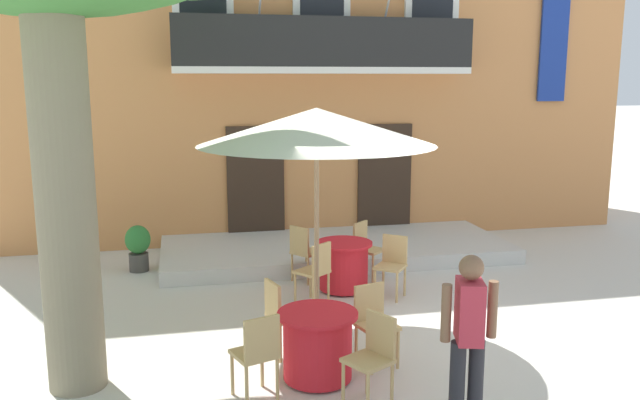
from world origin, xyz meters
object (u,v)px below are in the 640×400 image
Objects in this scene: cafe_chair_middle_3 at (374,319)px; cafe_chair_near_tree_0 at (392,262)px; cafe_chair_near_tree_1 at (366,246)px; pedestrian_near_entrance at (468,335)px; cafe_chair_middle_2 at (373,353)px; cafe_chair_middle_0 at (281,312)px; cafe_chair_near_tree_3 at (316,269)px; cafe_table_middle at (318,345)px; cafe_umbrella at (317,128)px; cafe_chair_middle_1 at (257,351)px; ground_planter_left at (138,246)px; cafe_chair_near_tree_2 at (304,249)px; cafe_table_near_tree at (344,266)px.

cafe_chair_near_tree_0 is at bearing 66.46° from cafe_chair_middle_3.
pedestrian_near_entrance is (-0.45, -4.78, 0.43)m from cafe_chair_near_tree_1.
cafe_chair_middle_0 is at bearing 118.41° from cafe_chair_middle_2.
cafe_chair_near_tree_1 is at bearing 45.76° from cafe_chair_near_tree_3.
cafe_chair_near_tree_3 is 1.05× the size of cafe_table_middle.
cafe_chair_middle_1 is at bearing -120.38° from cafe_umbrella.
cafe_chair_near_tree_1 is 3.80m from ground_planter_left.
cafe_chair_middle_1 is 1.00× the size of cafe_chair_middle_3.
cafe_chair_near_tree_0 is 1.00× the size of cafe_chair_middle_2.
cafe_chair_near_tree_2 is 3.15m from cafe_chair_middle_3.
cafe_table_middle is (-1.02, -2.86, 0.00)m from cafe_table_near_tree.
cafe_chair_middle_0 is 1.10m from cafe_chair_middle_1.
cafe_chair_near_tree_2 is 1.16× the size of ground_planter_left.
cafe_table_middle is (-1.53, -3.42, -0.14)m from cafe_chair_near_tree_1.
cafe_chair_near_tree_1 is 1.00× the size of cafe_chair_middle_1.
cafe_chair_near_tree_0 and cafe_chair_middle_2 have the same top height.
cafe_chair_middle_0 is 1.08m from cafe_chair_middle_3.
cafe_chair_middle_1 is (-0.40, -1.02, 0.00)m from cafe_chair_middle_0.
cafe_chair_near_tree_1 is at bearing 97.36° from cafe_chair_near_tree_0.
cafe_chair_near_tree_2 and cafe_chair_middle_2 have the same top height.
cafe_table_middle is at bearing -101.54° from cafe_chair_near_tree_3.
cafe_chair_middle_2 is (-0.05, -2.96, 0.00)m from cafe_chair_near_tree_3.
cafe_chair_near_tree_0 is 0.31× the size of cafe_umbrella.
cafe_umbrella is at bearing -54.45° from ground_planter_left.
cafe_table_middle is 0.77m from cafe_chair_middle_0.
cafe_chair_middle_2 reaches higher than cafe_table_middle.
cafe_chair_middle_2 is 1.16× the size of ground_planter_left.
cafe_table_middle is (-0.51, -3.42, -0.14)m from cafe_chair_near_tree_2.
cafe_chair_middle_0 is 1.16× the size of ground_planter_left.
cafe_table_near_tree is 0.51× the size of pedestrian_near_entrance.
pedestrian_near_entrance reaches higher than cafe_chair_near_tree_2.
cafe_table_near_tree and cafe_table_middle have the same top height.
ground_planter_left is at bearing 162.06° from cafe_chair_near_tree_1.
cafe_chair_middle_0 is (-0.28, 0.70, 0.14)m from cafe_table_middle.
cafe_chair_near_tree_2 is 2.83m from cafe_chair_middle_0.
cafe_chair_near_tree_3 is (-0.03, -1.07, 0.00)m from cafe_chair_near_tree_2.
cafe_chair_middle_1 is 1.16× the size of ground_planter_left.
cafe_chair_near_tree_0 is 2.76m from cafe_umbrella.
cafe_chair_middle_1 is at bearing 149.40° from pedestrian_near_entrance.
pedestrian_near_entrance is (0.65, -0.74, 0.43)m from cafe_chair_middle_2.
cafe_chair_middle_1 reaches higher than ground_planter_left.
cafe_chair_middle_3 is 0.31× the size of cafe_umbrella.
cafe_table_near_tree is at bearing 70.32° from cafe_table_middle.
cafe_umbrella is at bearing 47.40° from cafe_chair_middle_0.
cafe_table_near_tree is at bearing 61.83° from cafe_chair_middle_1.
ground_planter_left is (-1.41, 4.92, -0.09)m from cafe_chair_middle_1.
cafe_chair_middle_1 is at bearing -107.71° from cafe_chair_near_tree_2.
cafe_chair_middle_0 is 1.00× the size of cafe_chair_middle_2.
cafe_chair_near_tree_3 is 2.91m from cafe_chair_middle_1.
cafe_chair_near_tree_0 is at bearing 42.11° from cafe_chair_middle_0.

